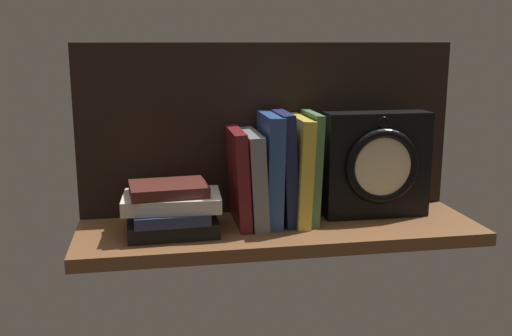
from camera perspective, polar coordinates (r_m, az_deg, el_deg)
name	(u,v)px	position (r cm, az deg, el deg)	size (l,w,h in cm)	color
ground_plane	(280,232)	(115.97, 2.35, -6.19)	(78.24, 23.83, 2.50)	brown
back_panel	(269,128)	(122.37, 1.28, 3.86)	(78.24, 1.20, 35.10)	black
book_maroon_dawkins	(238,177)	(114.52, -1.71, -0.89)	(2.34, 14.76, 18.77)	maroon
book_gray_chess	(253,178)	(115.04, -0.27, -0.98)	(2.91, 15.47, 18.18)	gray
book_blue_modern	(270,169)	(115.26, 1.34, -0.09)	(3.09, 13.73, 21.58)	#2D4C8E
book_navy_bierce	(285,167)	(115.84, 2.79, 0.05)	(2.30, 12.50, 21.93)	#192147
book_yellow_seinlanguage	(298,169)	(116.58, 4.09, -0.14)	(2.55, 15.04, 20.92)	gold
book_green_romantic	(310,167)	(117.10, 5.25, 0.11)	(1.70, 12.48, 21.77)	#476B44
framed_clock	(377,165)	(121.55, 11.66, 0.31)	(21.45, 7.35, 21.45)	black
book_stack_side	(171,209)	(110.93, -8.24, -3.95)	(18.49, 14.11, 9.57)	black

